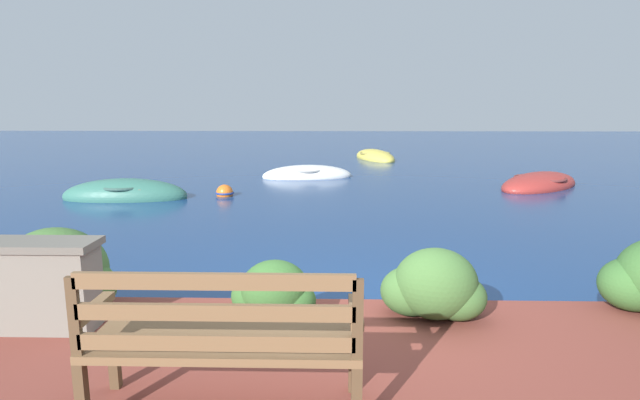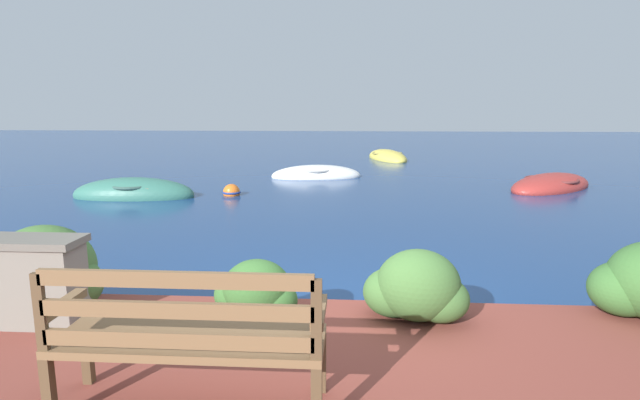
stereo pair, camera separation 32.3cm
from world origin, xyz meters
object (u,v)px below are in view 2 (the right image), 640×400
park_bench (187,335)px  mooring_buoy (232,192)px  rowboat_nearest (134,195)px  rowboat_far (316,176)px  rowboat_mid (551,186)px  rowboat_outer (387,158)px

park_bench → mooring_buoy: 8.89m
rowboat_nearest → rowboat_far: size_ratio=1.02×
park_bench → rowboat_far: size_ratio=0.58×
rowboat_nearest → rowboat_mid: (9.98, 1.92, -0.01)m
rowboat_mid → rowboat_outer: rowboat_mid is taller
rowboat_mid → rowboat_outer: 8.07m
rowboat_nearest → rowboat_far: (3.91, 3.59, -0.01)m
park_bench → rowboat_far: park_bench is taller
rowboat_far → rowboat_outer: bearing=56.6°
rowboat_mid → rowboat_outer: bearing=-105.3°
park_bench → rowboat_far: 11.83m
rowboat_mid → rowboat_far: 6.30m
rowboat_nearest → mooring_buoy: size_ratio=6.48×
park_bench → rowboat_outer: bearing=75.5°
park_bench → rowboat_mid: (5.98, 10.15, -0.65)m
rowboat_outer → rowboat_far: bearing=-37.8°
rowboat_mid → rowboat_far: bearing=-57.3°
rowboat_nearest → rowboat_mid: size_ratio=0.91×
rowboat_far → mooring_buoy: 3.60m
rowboat_mid → mooring_buoy: 7.98m
rowboat_far → park_bench: bearing=-99.2°
rowboat_mid → rowboat_outer: size_ratio=0.91×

